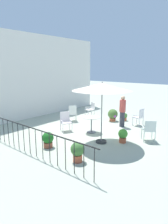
{
  "coord_description": "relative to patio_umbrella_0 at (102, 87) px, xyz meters",
  "views": [
    {
      "loc": [
        -7.33,
        -5.67,
        3.05
      ],
      "look_at": [
        0.0,
        0.52,
        0.91
      ],
      "focal_mm": 32.14,
      "sensor_mm": 36.0,
      "label": 1
    }
  ],
  "objects": [
    {
      "name": "patio_chair_4",
      "position": [
        3.31,
        -0.13,
        -1.74
      ],
      "size": [
        0.49,
        0.46,
        0.95
      ],
      "color": "white",
      "rests_on": "ground"
    },
    {
      "name": "potted_plant_3",
      "position": [
        -1.75,
        1.28,
        -1.95
      ],
      "size": [
        0.46,
        0.44,
        0.62
      ],
      "color": "brown",
      "rests_on": "ground"
    },
    {
      "name": "patio_umbrella_0",
      "position": [
        0.0,
        0.0,
        0.0
      ],
      "size": [
        2.4,
        2.4,
        2.51
      ],
      "color": "#2D2D2D",
      "rests_on": "ground"
    },
    {
      "name": "patio_chair_3",
      "position": [
        1.42,
        -1.44,
        -1.74
      ],
      "size": [
        0.68,
        0.68,
        0.92
      ],
      "color": "silver",
      "rests_on": "ground"
    },
    {
      "name": "cafe_table_0",
      "position": [
        0.79,
        1.13,
        -1.75
      ],
      "size": [
        0.8,
        0.8,
        0.76
      ],
      "color": "silver",
      "rests_on": "ground"
    },
    {
      "name": "patio_chair_2",
      "position": [
        0.18,
        2.27,
        -1.76
      ],
      "size": [
        0.65,
        0.63,
        0.93
      ],
      "color": "white",
      "rests_on": "ground"
    },
    {
      "name": "patio_chair_1",
      "position": [
        3.39,
        3.21,
        -1.78
      ],
      "size": [
        0.65,
        0.66,
        0.87
      ],
      "color": "white",
      "rests_on": "ground"
    },
    {
      "name": "standing_person",
      "position": [
        2.59,
        0.5,
        -1.44
      ],
      "size": [
        0.39,
        0.39,
        1.63
      ],
      "color": "#33333D",
      "rests_on": "ground"
    },
    {
      "name": "potted_plant_1",
      "position": [
        0.57,
        -0.69,
        -1.96
      ],
      "size": [
        0.39,
        0.39,
        0.58
      ],
      "color": "#B15334",
      "rests_on": "ground"
    },
    {
      "name": "potted_plant_2",
      "position": [
        3.22,
        1.46,
        -1.9
      ],
      "size": [
        0.57,
        0.57,
        0.7
      ],
      "color": "#C1603E",
      "rests_on": "ground"
    },
    {
      "name": "terrace_railing",
      "position": [
        -2.55,
        1.15,
        -1.6
      ],
      "size": [
        0.03,
        5.81,
        1.01
      ],
      "color": "black",
      "rests_on": "ground"
    },
    {
      "name": "villa_facade",
      "position": [
        0.87,
        5.86,
        0.23
      ],
      "size": [
        11.12,
        0.3,
        5.02
      ],
      "primitive_type": "cube",
      "color": "white",
      "rests_on": "ground"
    },
    {
      "name": "potted_plant_4",
      "position": [
        -1.92,
        -0.42,
        -1.9
      ],
      "size": [
        0.46,
        0.46,
        0.67
      ],
      "color": "#B25436",
      "rests_on": "ground"
    },
    {
      "name": "patio_chair_0",
      "position": [
        1.69,
        3.23,
        -1.76
      ],
      "size": [
        0.66,
        0.67,
        0.93
      ],
      "color": "silver",
      "rests_on": "ground"
    },
    {
      "name": "potted_plant_0",
      "position": [
        3.75,
        0.99,
        -2.04
      ],
      "size": [
        0.31,
        0.31,
        0.46
      ],
      "color": "#C0623D",
      "rests_on": "ground"
    },
    {
      "name": "ground_plane",
      "position": [
        0.87,
        1.15,
        -2.28
      ],
      "size": [
        60.0,
        60.0,
        0.0
      ],
      "primitive_type": "plane",
      "color": "#A9AF9A"
    }
  ]
}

